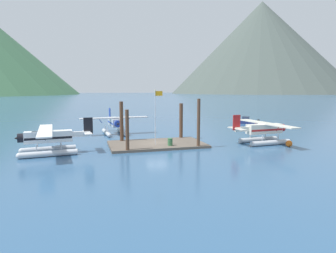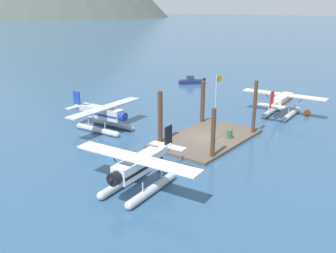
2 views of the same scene
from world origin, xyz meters
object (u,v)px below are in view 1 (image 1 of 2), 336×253
flagpole (156,111)px  seaplane_cream_stbd_aft (264,131)px  seaplane_white_port_aft (48,140)px  fuel_drum (170,142)px  mooring_buoy (289,144)px  boat_navy_open_east (246,121)px  seaplane_silver_bow_left (114,124)px

flagpole → seaplane_cream_stbd_aft: bearing=-5.8°
flagpole → seaplane_white_port_aft: bearing=-177.0°
flagpole → fuel_drum: (1.49, -0.86, -3.65)m
mooring_buoy → boat_navy_open_east: (7.90, 23.14, 0.09)m
fuel_drum → seaplane_white_port_aft: bearing=179.0°
fuel_drum → seaplane_cream_stbd_aft: (12.48, -0.57, 0.84)m
flagpole → mooring_buoy: (15.63, -4.15, -3.99)m
mooring_buoy → seaplane_cream_stbd_aft: (-1.66, 2.73, 1.18)m
seaplane_silver_bow_left → seaplane_cream_stbd_aft: bearing=-36.7°
seaplane_silver_bow_left → seaplane_white_port_aft: bearing=-123.4°
seaplane_white_port_aft → flagpole: bearing=3.0°
flagpole → seaplane_cream_stbd_aft: (13.97, -1.43, -2.81)m
seaplane_silver_bow_left → seaplane_white_port_aft: 14.94m
flagpole → fuel_drum: bearing=-29.9°
seaplane_white_port_aft → boat_navy_open_east: bearing=28.9°
flagpole → seaplane_silver_bow_left: (-3.82, 11.85, -2.81)m
flagpole → seaplane_silver_bow_left: 12.77m
mooring_buoy → seaplane_silver_bow_left: 25.22m
fuel_drum → mooring_buoy: size_ratio=1.12×
seaplane_white_port_aft → fuel_drum: bearing=-1.0°
seaplane_silver_bow_left → boat_navy_open_east: (27.36, 7.13, -1.09)m
fuel_drum → seaplane_white_port_aft: size_ratio=0.08×
flagpole → seaplane_silver_bow_left: size_ratio=0.63×
fuel_drum → boat_navy_open_east: 29.66m
seaplane_cream_stbd_aft → seaplane_white_port_aft: (-26.02, 0.80, 0.00)m
flagpole → mooring_buoy: size_ratio=8.42×
fuel_drum → seaplane_white_port_aft: (-13.54, 0.23, 0.84)m
seaplane_silver_bow_left → boat_navy_open_east: 28.29m
fuel_drum → seaplane_cream_stbd_aft: size_ratio=0.08×
mooring_buoy → seaplane_cream_stbd_aft: bearing=121.3°
mooring_buoy → seaplane_white_port_aft: bearing=172.7°
seaplane_cream_stbd_aft → boat_navy_open_east: bearing=64.9°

